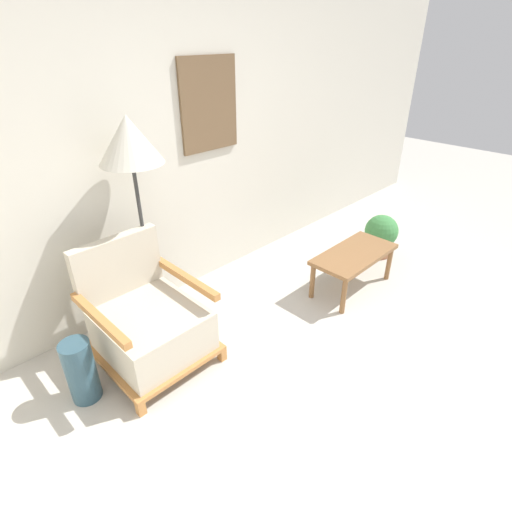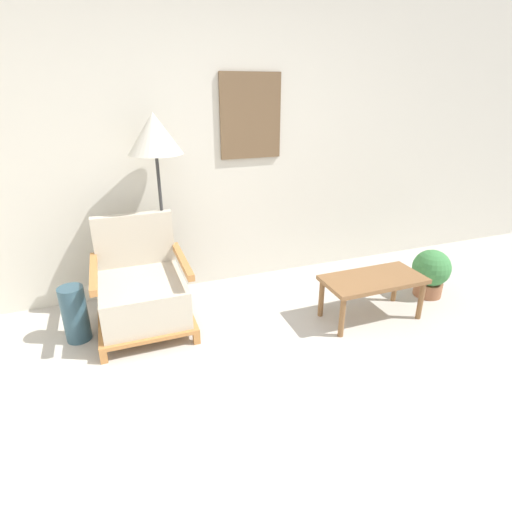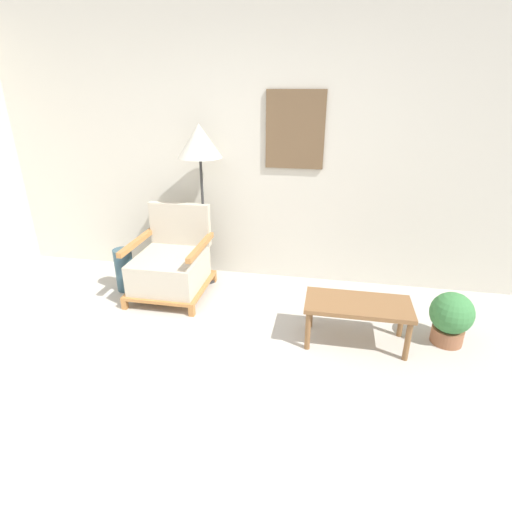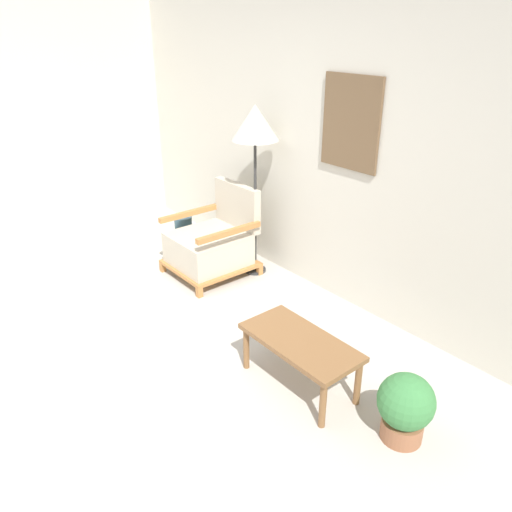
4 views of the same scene
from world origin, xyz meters
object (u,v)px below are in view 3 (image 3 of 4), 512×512
at_px(floor_lamp, 200,145).
at_px(coffee_table, 358,308).
at_px(potted_plant, 451,317).
at_px(vase, 124,270).
at_px(armchair, 171,265).

height_order(floor_lamp, coffee_table, floor_lamp).
distance_m(floor_lamp, potted_plant, 2.65).
xyz_separation_m(floor_lamp, coffee_table, (1.53, -0.86, -1.10)).
bearing_deg(coffee_table, vase, 167.49).
distance_m(coffee_table, potted_plant, 0.76).
bearing_deg(potted_plant, floor_lamp, 162.43).
distance_m(floor_lamp, vase, 1.46).
distance_m(armchair, floor_lamp, 1.19).
bearing_deg(potted_plant, vase, 173.11).
height_order(coffee_table, potted_plant, potted_plant).
xyz_separation_m(coffee_table, potted_plant, (0.74, 0.14, -0.08)).
relative_size(coffee_table, potted_plant, 1.87).
height_order(armchair, coffee_table, armchair).
relative_size(armchair, coffee_table, 1.03).
relative_size(floor_lamp, coffee_table, 1.95).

